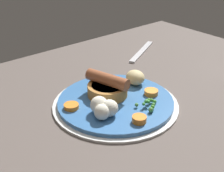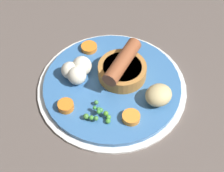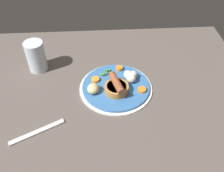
# 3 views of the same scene
# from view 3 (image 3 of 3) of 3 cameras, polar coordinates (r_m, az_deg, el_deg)

# --- Properties ---
(dining_table) EXTENTS (1.10, 0.80, 0.03)m
(dining_table) POSITION_cam_3_polar(r_m,az_deg,el_deg) (0.96, -0.43, -0.49)
(dining_table) COLOR #564C47
(dining_table) RESTS_ON ground
(dinner_plate) EXTENTS (0.27, 0.27, 0.01)m
(dinner_plate) POSITION_cam_3_polar(r_m,az_deg,el_deg) (0.93, 0.89, -0.30)
(dinner_plate) COLOR silver
(dinner_plate) RESTS_ON dining_table
(sausage_pudding) EXTENTS (0.09, 0.10, 0.05)m
(sausage_pudding) POSITION_cam_3_polar(r_m,az_deg,el_deg) (0.90, 1.06, -0.21)
(sausage_pudding) COLOR #AD7538
(sausage_pudding) RESTS_ON dinner_plate
(pea_pile) EXTENTS (0.05, 0.04, 0.02)m
(pea_pile) POSITION_cam_3_polar(r_m,az_deg,el_deg) (0.97, -1.32, 3.11)
(pea_pile) COLOR #3A8F3D
(pea_pile) RESTS_ON dinner_plate
(cauliflower_floret) EXTENTS (0.05, 0.05, 0.04)m
(cauliflower_floret) POSITION_cam_3_polar(r_m,az_deg,el_deg) (0.95, 4.27, 2.35)
(cauliflower_floret) COLOR silver
(cauliflower_floret) RESTS_ON dinner_plate
(potato_chunk_0) EXTENTS (0.05, 0.06, 0.03)m
(potato_chunk_0) POSITION_cam_3_polar(r_m,az_deg,el_deg) (0.90, -4.34, -0.59)
(potato_chunk_0) COLOR #CCB77F
(potato_chunk_0) RESTS_ON dinner_plate
(carrot_slice_2) EXTENTS (0.04, 0.04, 0.01)m
(carrot_slice_2) POSITION_cam_3_polar(r_m,az_deg,el_deg) (0.91, 6.85, -0.85)
(carrot_slice_2) COLOR orange
(carrot_slice_2) RESTS_ON dinner_plate
(carrot_slice_3) EXTENTS (0.03, 0.03, 0.01)m
(carrot_slice_3) POSITION_cam_3_polar(r_m,az_deg,el_deg) (0.95, -3.83, 1.48)
(carrot_slice_3) COLOR orange
(carrot_slice_3) RESTS_ON dinner_plate
(carrot_slice_4) EXTENTS (0.04, 0.04, 0.01)m
(carrot_slice_4) POSITION_cam_3_polar(r_m,az_deg,el_deg) (1.00, 1.67, 4.08)
(carrot_slice_4) COLOR orange
(carrot_slice_4) RESTS_ON dinner_plate
(fork) EXTENTS (0.17, 0.10, 0.01)m
(fork) POSITION_cam_3_polar(r_m,az_deg,el_deg) (0.84, -16.70, -10.03)
(fork) COLOR silver
(fork) RESTS_ON dining_table
(drinking_glass) EXTENTS (0.07, 0.07, 0.12)m
(drinking_glass) POSITION_cam_3_polar(r_m,az_deg,el_deg) (1.03, -16.98, 6.52)
(drinking_glass) COLOR silver
(drinking_glass) RESTS_ON dining_table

